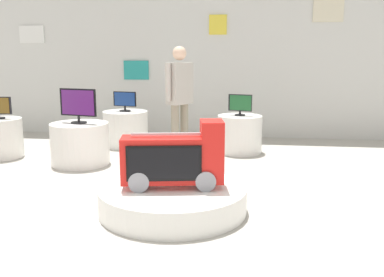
{
  "coord_description": "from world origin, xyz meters",
  "views": [
    {
      "loc": [
        1.09,
        -4.09,
        1.63
      ],
      "look_at": [
        0.5,
        0.44,
        0.72
      ],
      "focal_mm": 41.25,
      "sensor_mm": 36.0,
      "label": 1
    }
  ],
  "objects_px": {
    "tv_on_center_rear": "(240,104)",
    "display_pedestal_far_right": "(126,128)",
    "display_pedestal_center_rear": "(240,134)",
    "main_display_pedestal": "(173,199)",
    "novelty_firetruck_tv": "(174,160)",
    "tv_on_far_right": "(125,101)",
    "display_pedestal_right_rear": "(1,138)",
    "tv_on_left_rear": "(78,104)",
    "shopper_browsing_rear": "(180,96)",
    "display_pedestal_left_rear": "(80,144)"
  },
  "relations": [
    {
      "from": "tv_on_center_rear",
      "to": "display_pedestal_far_right",
      "type": "xyz_separation_m",
      "value": [
        -2.0,
        0.27,
        -0.49
      ]
    },
    {
      "from": "display_pedestal_center_rear",
      "to": "main_display_pedestal",
      "type": "bearing_deg",
      "value": -102.22
    },
    {
      "from": "novelty_firetruck_tv",
      "to": "tv_on_far_right",
      "type": "relative_size",
      "value": 2.57
    },
    {
      "from": "display_pedestal_far_right",
      "to": "display_pedestal_right_rear",
      "type": "bearing_deg",
      "value": -147.45
    },
    {
      "from": "main_display_pedestal",
      "to": "tv_on_center_rear",
      "type": "relative_size",
      "value": 3.98
    },
    {
      "from": "display_pedestal_center_rear",
      "to": "tv_on_far_right",
      "type": "distance_m",
      "value": 2.07
    },
    {
      "from": "tv_on_left_rear",
      "to": "shopper_browsing_rear",
      "type": "relative_size",
      "value": 0.34
    },
    {
      "from": "display_pedestal_left_rear",
      "to": "display_pedestal_far_right",
      "type": "height_order",
      "value": "same"
    },
    {
      "from": "novelty_firetruck_tv",
      "to": "shopper_browsing_rear",
      "type": "relative_size",
      "value": 0.63
    },
    {
      "from": "display_pedestal_right_rear",
      "to": "shopper_browsing_rear",
      "type": "height_order",
      "value": "shopper_browsing_rear"
    },
    {
      "from": "display_pedestal_left_rear",
      "to": "shopper_browsing_rear",
      "type": "distance_m",
      "value": 1.62
    },
    {
      "from": "display_pedestal_center_rear",
      "to": "shopper_browsing_rear",
      "type": "bearing_deg",
      "value": -134.27
    },
    {
      "from": "main_display_pedestal",
      "to": "tv_on_left_rear",
      "type": "relative_size",
      "value": 2.65
    },
    {
      "from": "display_pedestal_left_rear",
      "to": "display_pedestal_right_rear",
      "type": "height_order",
      "value": "same"
    },
    {
      "from": "tv_on_center_rear",
      "to": "display_pedestal_right_rear",
      "type": "bearing_deg",
      "value": -167.55
    },
    {
      "from": "novelty_firetruck_tv",
      "to": "tv_on_far_right",
      "type": "bearing_deg",
      "value": 114.19
    },
    {
      "from": "novelty_firetruck_tv",
      "to": "tv_on_far_right",
      "type": "height_order",
      "value": "tv_on_far_right"
    },
    {
      "from": "main_display_pedestal",
      "to": "shopper_browsing_rear",
      "type": "distance_m",
      "value": 2.17
    },
    {
      "from": "tv_on_left_rear",
      "to": "display_pedestal_center_rear",
      "type": "bearing_deg",
      "value": 25.26
    },
    {
      "from": "tv_on_far_right",
      "to": "shopper_browsing_rear",
      "type": "distance_m",
      "value": 1.62
    },
    {
      "from": "tv_on_center_rear",
      "to": "display_pedestal_right_rear",
      "type": "height_order",
      "value": "tv_on_center_rear"
    },
    {
      "from": "main_display_pedestal",
      "to": "display_pedestal_left_rear",
      "type": "bearing_deg",
      "value": 133.63
    },
    {
      "from": "tv_on_center_rear",
      "to": "tv_on_far_right",
      "type": "distance_m",
      "value": 2.01
    },
    {
      "from": "novelty_firetruck_tv",
      "to": "tv_on_far_right",
      "type": "distance_m",
      "value": 3.42
    },
    {
      "from": "display_pedestal_far_right",
      "to": "main_display_pedestal",
      "type": "bearing_deg",
      "value": -66.12
    },
    {
      "from": "tv_on_center_rear",
      "to": "main_display_pedestal",
      "type": "bearing_deg",
      "value": -102.25
    },
    {
      "from": "tv_on_left_rear",
      "to": "display_pedestal_right_rear",
      "type": "bearing_deg",
      "value": 169.28
    },
    {
      "from": "display_pedestal_right_rear",
      "to": "display_pedestal_far_right",
      "type": "bearing_deg",
      "value": 32.55
    },
    {
      "from": "main_display_pedestal",
      "to": "tv_on_center_rear",
      "type": "distance_m",
      "value": 2.98
    },
    {
      "from": "tv_on_left_rear",
      "to": "main_display_pedestal",
      "type": "bearing_deg",
      "value": -46.32
    },
    {
      "from": "display_pedestal_left_rear",
      "to": "display_pedestal_far_right",
      "type": "distance_m",
      "value": 1.38
    },
    {
      "from": "novelty_firetruck_tv",
      "to": "tv_on_far_right",
      "type": "xyz_separation_m",
      "value": [
        -1.4,
        3.11,
        0.25
      ]
    },
    {
      "from": "novelty_firetruck_tv",
      "to": "display_pedestal_right_rear",
      "type": "relative_size",
      "value": 1.59
    },
    {
      "from": "tv_on_left_rear",
      "to": "display_pedestal_far_right",
      "type": "bearing_deg",
      "value": 77.3
    },
    {
      "from": "display_pedestal_right_rear",
      "to": "shopper_browsing_rear",
      "type": "bearing_deg",
      "value": -1.06
    },
    {
      "from": "display_pedestal_center_rear",
      "to": "display_pedestal_far_right",
      "type": "height_order",
      "value": "same"
    },
    {
      "from": "display_pedestal_left_rear",
      "to": "tv_on_left_rear",
      "type": "xyz_separation_m",
      "value": [
        0.0,
        -0.0,
        0.58
      ]
    },
    {
      "from": "display_pedestal_left_rear",
      "to": "display_pedestal_far_right",
      "type": "relative_size",
      "value": 1.08
    },
    {
      "from": "main_display_pedestal",
      "to": "display_pedestal_left_rear",
      "type": "distance_m",
      "value": 2.45
    },
    {
      "from": "main_display_pedestal",
      "to": "tv_on_left_rear",
      "type": "bearing_deg",
      "value": 133.68
    },
    {
      "from": "display_pedestal_center_rear",
      "to": "display_pedestal_far_right",
      "type": "bearing_deg",
      "value": 172.39
    },
    {
      "from": "tv_on_left_rear",
      "to": "display_pedestal_right_rear",
      "type": "distance_m",
      "value": 1.54
    },
    {
      "from": "main_display_pedestal",
      "to": "shopper_browsing_rear",
      "type": "xyz_separation_m",
      "value": [
        -0.23,
        1.97,
        0.87
      ]
    },
    {
      "from": "tv_on_far_right",
      "to": "shopper_browsing_rear",
      "type": "relative_size",
      "value": 0.24
    },
    {
      "from": "novelty_firetruck_tv",
      "to": "display_pedestal_left_rear",
      "type": "xyz_separation_m",
      "value": [
        -1.7,
        1.77,
        -0.24
      ]
    },
    {
      "from": "novelty_firetruck_tv",
      "to": "display_pedestal_right_rear",
      "type": "bearing_deg",
      "value": 146.79
    },
    {
      "from": "display_pedestal_center_rear",
      "to": "tv_on_center_rear",
      "type": "height_order",
      "value": "tv_on_center_rear"
    },
    {
      "from": "display_pedestal_right_rear",
      "to": "tv_on_far_right",
      "type": "xyz_separation_m",
      "value": [
        1.7,
        1.08,
        0.49
      ]
    },
    {
      "from": "main_display_pedestal",
      "to": "display_pedestal_right_rear",
      "type": "relative_size",
      "value": 2.28
    },
    {
      "from": "display_pedestal_right_rear",
      "to": "display_pedestal_far_right",
      "type": "distance_m",
      "value": 2.02
    }
  ]
}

